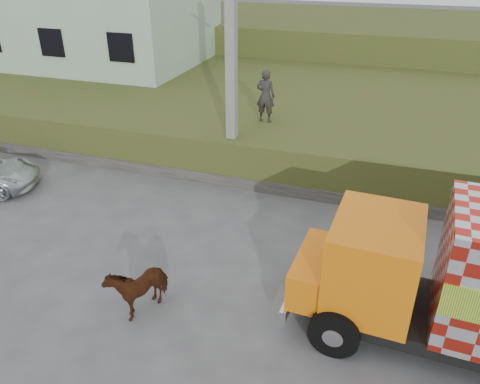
% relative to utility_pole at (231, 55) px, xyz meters
% --- Properties ---
extents(ground, '(120.00, 120.00, 0.00)m').
position_rel_utility_pole_xyz_m(ground, '(1.00, -4.60, -4.08)').
color(ground, '#474749').
rests_on(ground, ground).
extents(embankment, '(40.00, 12.00, 1.50)m').
position_rel_utility_pole_xyz_m(embankment, '(1.00, 5.40, -3.33)').
color(embankment, '#36521B').
rests_on(embankment, ground).
extents(embankment_far, '(40.00, 12.00, 3.00)m').
position_rel_utility_pole_xyz_m(embankment_far, '(1.00, 17.40, -2.58)').
color(embankment_far, '#36521B').
rests_on(embankment_far, ground).
extents(retaining_strip, '(16.00, 0.50, 0.40)m').
position_rel_utility_pole_xyz_m(retaining_strip, '(-1.00, -0.40, -3.88)').
color(retaining_strip, '#595651').
rests_on(retaining_strip, ground).
extents(utility_pole, '(1.20, 0.30, 8.00)m').
position_rel_utility_pole_xyz_m(utility_pole, '(0.00, 0.00, 0.00)').
color(utility_pole, gray).
rests_on(utility_pole, ground).
extents(cow, '(1.05, 1.51, 1.16)m').
position_rel_utility_pole_xyz_m(cow, '(0.17, -6.50, -3.49)').
color(cow, '#311C0C').
rests_on(cow, ground).
extents(pedestrian, '(0.68, 0.47, 1.80)m').
position_rel_utility_pole_xyz_m(pedestrian, '(0.59, 1.79, -1.67)').
color(pedestrian, '#332F2D').
rests_on(pedestrian, embankment).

